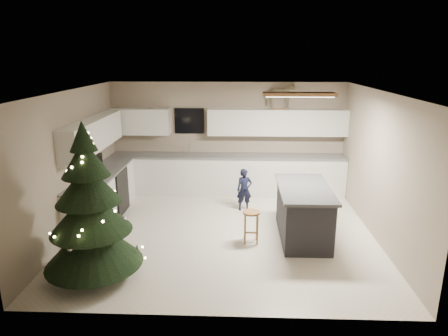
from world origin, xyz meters
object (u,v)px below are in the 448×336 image
(toddler, at_px, (244,190))
(rocking_horse, at_px, (280,95))
(bar_stool, at_px, (251,219))
(christmas_tree, at_px, (90,216))
(island, at_px, (303,212))

(toddler, relative_size, rocking_horse, 1.23)
(bar_stool, bearing_deg, rocking_horse, 75.64)
(christmas_tree, xyz_separation_m, rocking_horse, (3.05, 3.92, 1.35))
(island, xyz_separation_m, toddler, (-1.04, 1.28, -0.03))
(christmas_tree, relative_size, rocking_horse, 3.20)
(rocking_horse, bearing_deg, christmas_tree, 152.06)
(christmas_tree, bearing_deg, toddler, 50.63)
(christmas_tree, height_order, rocking_horse, rocking_horse)
(island, distance_m, rocking_horse, 3.08)
(bar_stool, xyz_separation_m, rocking_horse, (0.69, 2.71, 1.88))
(bar_stool, xyz_separation_m, christmas_tree, (-2.35, -1.22, 0.53))
(island, height_order, rocking_horse, rocking_horse)
(bar_stool, height_order, toddler, toddler)
(christmas_tree, relative_size, toddler, 2.60)
(island, relative_size, toddler, 1.89)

